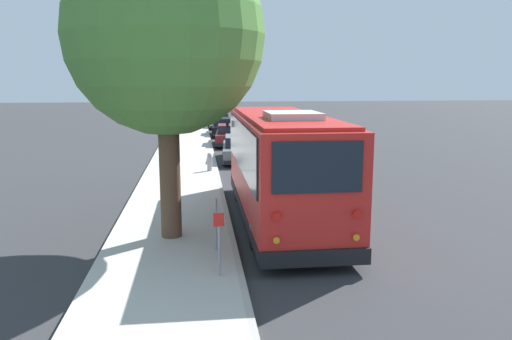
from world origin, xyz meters
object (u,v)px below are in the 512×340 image
at_px(parked_sedan_gray, 240,149).
at_px(street_tree, 165,22).
at_px(parked_sedan_maroon, 230,136).
at_px(fire_hydrant, 210,162).
at_px(shuttle_bus, 282,162).
at_px(sign_post_far, 216,224).
at_px(parked_sedan_white, 219,121).
at_px(sign_post_near, 219,243).
at_px(parked_sedan_black, 224,127).

height_order(parked_sedan_gray, street_tree, street_tree).
xyz_separation_m(parked_sedan_maroon, fire_hydrant, (-9.67, 1.55, -0.06)).
distance_m(shuttle_bus, sign_post_far, 3.59).
xyz_separation_m(parked_sedan_white, sign_post_near, (-33.31, 1.51, 0.25)).
bearing_deg(parked_sedan_white, fire_hydrant, 177.02).
xyz_separation_m(parked_sedan_gray, parked_sedan_maroon, (6.16, 0.08, 0.01)).
relative_size(sign_post_near, fire_hydrant, 1.64).
bearing_deg(parked_sedan_white, parked_sedan_black, -178.45).
bearing_deg(shuttle_bus, sign_post_far, 143.92).
bearing_deg(sign_post_far, shuttle_bus, -36.15).
bearing_deg(shuttle_bus, parked_sedan_gray, 1.50).
bearing_deg(sign_post_far, street_tree, 39.42).
xyz_separation_m(street_tree, fire_hydrant, (9.11, -1.22, -4.94)).
xyz_separation_m(street_tree, sign_post_near, (-2.92, -1.10, -4.66)).
xyz_separation_m(parked_sedan_black, fire_hydrant, (-15.41, 1.47, -0.05)).
distance_m(sign_post_far, fire_hydrant, 10.45).
bearing_deg(parked_sedan_gray, parked_sedan_black, 4.44).
bearing_deg(street_tree, parked_sedan_black, -6.27).
height_order(parked_sedan_maroon, sign_post_near, sign_post_near).
relative_size(shuttle_bus, sign_post_near, 6.66).
relative_size(parked_sedan_maroon, parked_sedan_black, 0.95).
height_order(shuttle_bus, parked_sedan_black, shuttle_bus).
bearing_deg(parked_sedan_gray, sign_post_far, 176.49).
height_order(shuttle_bus, parked_sedan_gray, shuttle_bus).
height_order(parked_sedan_maroon, fire_hydrant, parked_sedan_maroon).
distance_m(parked_sedan_maroon, sign_post_near, 21.76).
bearing_deg(parked_sedan_black, shuttle_bus, -175.53).
xyz_separation_m(parked_sedan_gray, parked_sedan_white, (17.77, 0.25, -0.01)).
relative_size(parked_sedan_white, fire_hydrant, 5.37).
height_order(parked_sedan_black, sign_post_near, sign_post_near).
distance_m(parked_sedan_white, street_tree, 30.89).
relative_size(parked_sedan_gray, sign_post_near, 3.51).
height_order(shuttle_bus, parked_sedan_white, shuttle_bus).
height_order(parked_sedan_gray, sign_post_near, sign_post_near).
xyz_separation_m(parked_sedan_white, fire_hydrant, (-21.28, 1.39, -0.04)).
relative_size(shuttle_bus, parked_sedan_black, 1.96).
bearing_deg(street_tree, parked_sedan_white, -4.91).
bearing_deg(parked_sedan_gray, fire_hydrant, 158.70).
relative_size(parked_sedan_maroon, sign_post_near, 3.24).
relative_size(parked_sedan_white, street_tree, 0.53).
distance_m(parked_sedan_black, sign_post_far, 25.91).
bearing_deg(parked_sedan_black, sign_post_near, -179.95).
bearing_deg(sign_post_near, shuttle_bus, -25.01).
distance_m(street_tree, sign_post_near, 5.61).
xyz_separation_m(shuttle_bus, parked_sedan_gray, (11.18, 0.28, -1.15)).
relative_size(street_tree, sign_post_near, 6.16).
height_order(parked_sedan_white, sign_post_far, sign_post_far).
distance_m(shuttle_bus, parked_sedan_white, 28.97).
xyz_separation_m(parked_sedan_maroon, sign_post_near, (-21.70, 1.67, 0.22)).
bearing_deg(parked_sedan_maroon, parked_sedan_gray, -175.00).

